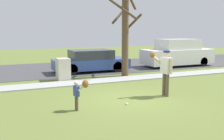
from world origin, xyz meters
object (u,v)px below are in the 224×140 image
Objects in this scene: utility_cabinet at (63,69)px; parked_wagon_blue at (91,61)px; baseball at (127,104)px; parked_van_white at (177,53)px; street_tree_near at (125,32)px; person_adult at (165,68)px; person_child at (79,91)px.

parked_wagon_blue is at bearing 42.57° from utility_cabinet.
parked_van_white is at bearing 43.83° from baseball.
parked_van_white is at bearing 22.39° from street_tree_near.
parked_wagon_blue is at bearing -90.86° from person_adult.
parked_van_white is (8.54, 2.00, 0.34)m from utility_cabinet.
parked_van_white is (7.55, 7.25, 0.87)m from baseball.
person_adult reaches higher than baseball.
baseball is 7.37m from parked_wagon_blue.
person_adult reaches higher than parked_wagon_blue.
street_tree_near is at bearing 44.23° from person_child.
parked_van_white is at bearing -136.91° from person_adult.
parked_wagon_blue reaches higher than person_child.
street_tree_near is at bearing -157.61° from parked_van_white.
utility_cabinet is at bearing 178.41° from street_tree_near.
parked_wagon_blue is (-0.71, 6.73, -0.44)m from person_adult.
parked_wagon_blue is (2.17, 2.00, 0.10)m from utility_cabinet.
parked_van_white reaches higher than person_adult.
parked_wagon_blue is at bearing 121.34° from street_tree_near.
baseball is at bearing -136.17° from parked_van_white.
person_adult reaches higher than person_child.
street_tree_near reaches higher than utility_cabinet.
street_tree_near is at bearing -58.66° from parked_wagon_blue.
street_tree_near is 0.90× the size of parked_van_white.
parked_wagon_blue is at bearing 80.69° from baseball.
person_child reaches higher than baseball.
person_child is 11.71m from parked_van_white.
street_tree_near is 5.70m from parked_van_white.
street_tree_near is (2.46, 5.15, 2.36)m from baseball.
baseball is at bearing 8.36° from person_adult.
baseball is 0.07× the size of utility_cabinet.
person_child is at bearing 179.01° from baseball.
street_tree_near reaches higher than person_child.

